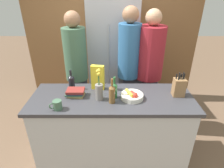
# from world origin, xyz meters

# --- Properties ---
(ground_plane) EXTENTS (14.00, 14.00, 0.00)m
(ground_plane) POSITION_xyz_m (0.00, 0.00, 0.00)
(ground_plane) COLOR brown
(kitchen_island) EXTENTS (1.81, 0.66, 0.91)m
(kitchen_island) POSITION_xyz_m (0.00, 0.00, 0.46)
(kitchen_island) COLOR silver
(kitchen_island) RESTS_ON ground_plane
(back_wall_wood) EXTENTS (3.01, 0.12, 2.60)m
(back_wall_wood) POSITION_xyz_m (0.00, 1.57, 1.30)
(back_wall_wood) COLOR brown
(back_wall_wood) RESTS_ON ground_plane
(refrigerator) EXTENTS (0.76, 0.63, 1.87)m
(refrigerator) POSITION_xyz_m (0.01, 1.21, 0.93)
(refrigerator) COLOR #B7B7BC
(refrigerator) RESTS_ON ground_plane
(fruit_bowl) EXTENTS (0.25, 0.25, 0.09)m
(fruit_bowl) POSITION_xyz_m (0.22, -0.03, 0.94)
(fruit_bowl) COLOR silver
(fruit_bowl) RESTS_ON kitchen_island
(knife_block) EXTENTS (0.12, 0.11, 0.29)m
(knife_block) POSITION_xyz_m (0.74, 0.04, 1.01)
(knife_block) COLOR olive
(knife_block) RESTS_ON kitchen_island
(flower_vase) EXTENTS (0.08, 0.08, 0.36)m
(flower_vase) POSITION_xyz_m (-0.14, -0.05, 1.03)
(flower_vase) COLOR gray
(flower_vase) RESTS_ON kitchen_island
(cereal_box) EXTENTS (0.16, 0.09, 0.29)m
(cereal_box) POSITION_xyz_m (-0.17, 0.20, 1.05)
(cereal_box) COLOR yellow
(cereal_box) RESTS_ON kitchen_island
(coffee_mug) EXTENTS (0.12, 0.09, 0.10)m
(coffee_mug) POSITION_xyz_m (-0.54, -0.23, 0.96)
(coffee_mug) COLOR #42664C
(coffee_mug) RESTS_ON kitchen_island
(book_stack) EXTENTS (0.21, 0.15, 0.08)m
(book_stack) POSITION_xyz_m (-0.41, 0.02, 0.95)
(book_stack) COLOR #99844C
(book_stack) RESTS_ON kitchen_island
(bottle_oil) EXTENTS (0.07, 0.07, 0.28)m
(bottle_oil) POSITION_xyz_m (-0.00, -0.11, 1.02)
(bottle_oil) COLOR brown
(bottle_oil) RESTS_ON kitchen_island
(bottle_vinegar) EXTENTS (0.07, 0.07, 0.24)m
(bottle_vinegar) POSITION_xyz_m (-0.48, 0.20, 1.00)
(bottle_vinegar) COLOR black
(bottle_vinegar) RESTS_ON kitchen_island
(bottle_wine) EXTENTS (0.06, 0.06, 0.25)m
(bottle_wine) POSITION_xyz_m (0.03, -0.01, 1.01)
(bottle_wine) COLOR #286633
(bottle_wine) RESTS_ON kitchen_island
(person_at_sink) EXTENTS (0.31, 0.31, 1.75)m
(person_at_sink) POSITION_xyz_m (-0.49, 0.63, 1.00)
(person_at_sink) COLOR #383842
(person_at_sink) RESTS_ON ground_plane
(person_in_blue) EXTENTS (0.30, 0.30, 1.81)m
(person_in_blue) POSITION_xyz_m (0.23, 0.64, 1.04)
(person_in_blue) COLOR #383842
(person_in_blue) RESTS_ON ground_plane
(person_in_red_tee) EXTENTS (0.37, 0.37, 1.77)m
(person_in_red_tee) POSITION_xyz_m (0.52, 0.65, 0.99)
(person_in_red_tee) COLOR #383842
(person_in_red_tee) RESTS_ON ground_plane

